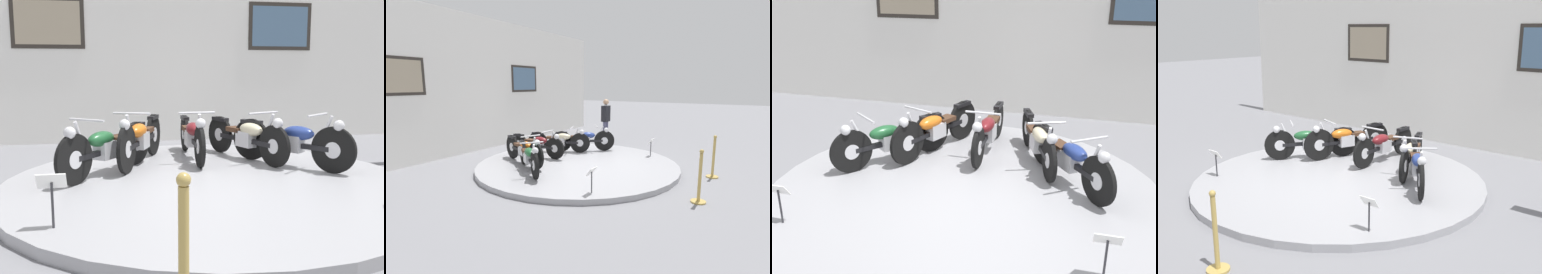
{
  "view_description": "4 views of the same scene",
  "coord_description": "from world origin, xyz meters",
  "views": [
    {
      "loc": [
        -1.28,
        -5.46,
        1.57
      ],
      "look_at": [
        -0.24,
        0.1,
        0.67
      ],
      "focal_mm": 42.0,
      "sensor_mm": 36.0,
      "label": 1
    },
    {
      "loc": [
        -6.65,
        -4.08,
        2.2
      ],
      "look_at": [
        -0.09,
        -0.07,
        0.84
      ],
      "focal_mm": 28.0,
      "sensor_mm": 36.0,
      "label": 2
    },
    {
      "loc": [
        1.51,
        -5.2,
        2.91
      ],
      "look_at": [
        -0.04,
        0.12,
        0.82
      ],
      "focal_mm": 42.0,
      "sensor_mm": 36.0,
      "label": 3
    },
    {
      "loc": [
        5.25,
        -5.91,
        2.85
      ],
      "look_at": [
        0.15,
        0.13,
        0.9
      ],
      "focal_mm": 42.0,
      "sensor_mm": 36.0,
      "label": 4
    }
  ],
  "objects": [
    {
      "name": "back_wall",
      "position": [
        0.0,
        4.02,
        2.19
      ],
      "size": [
        14.0,
        0.22,
        4.38
      ],
      "color": "white",
      "rests_on": "ground_plane"
    },
    {
      "name": "motorcycle_green",
      "position": [
        -1.32,
        0.56,
        0.51
      ],
      "size": [
        1.25,
        1.61,
        0.79
      ],
      "color": "black",
      "rests_on": "display_platform"
    },
    {
      "name": "info_placard_front_centre",
      "position": [
        1.8,
        -1.42,
        0.49
      ],
      "size": [
        0.26,
        0.11,
        0.51
      ],
      "color": "#333338",
      "rests_on": "display_platform"
    },
    {
      "name": "motorcycle_maroon",
      "position": [
        -0.0,
        1.37,
        0.5
      ],
      "size": [
        0.54,
        1.96,
        0.78
      ],
      "color": "black",
      "rests_on": "display_platform"
    },
    {
      "name": "motorcycle_orange",
      "position": [
        -0.82,
        1.15,
        0.52
      ],
      "size": [
        0.8,
        1.9,
        0.81
      ],
      "color": "black",
      "rests_on": "display_platform"
    },
    {
      "name": "info_placard_front_left",
      "position": [
        -1.8,
        -1.42,
        0.49
      ],
      "size": [
        0.26,
        0.11,
        0.51
      ],
      "color": "#333338",
      "rests_on": "display_platform"
    },
    {
      "name": "motorcycle_cream",
      "position": [
        0.82,
        1.15,
        0.5
      ],
      "size": [
        0.79,
        1.85,
        0.78
      ],
      "color": "black",
      "rests_on": "display_platform"
    },
    {
      "name": "motorcycle_blue",
      "position": [
        1.32,
        0.56,
        0.51
      ],
      "size": [
        1.24,
        1.62,
        0.8
      ],
      "color": "black",
      "rests_on": "display_platform"
    },
    {
      "name": "ground_plane",
      "position": [
        0.0,
        0.0,
        0.0
      ],
      "size": [
        60.0,
        60.0,
        0.0
      ],
      "primitive_type": "plane",
      "color": "slate"
    },
    {
      "name": "stanchion_post_right_of_entry",
      "position": [
        0.91,
        -3.23,
        0.34
      ],
      "size": [
        0.28,
        0.28,
        1.02
      ],
      "color": "tan",
      "rests_on": "ground_plane"
    },
    {
      "name": "display_platform",
      "position": [
        0.0,
        0.0,
        0.06
      ],
      "size": [
        5.28,
        5.28,
        0.12
      ],
      "primitive_type": "cylinder",
      "color": "#99999E",
      "rests_on": "ground_plane"
    }
  ]
}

